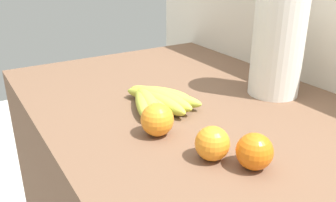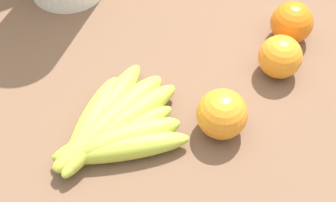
{
  "view_description": "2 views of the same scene",
  "coord_description": "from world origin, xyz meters",
  "px_view_note": "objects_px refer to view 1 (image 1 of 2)",
  "views": [
    {
      "loc": [
        0.38,
        -0.49,
        1.27
      ],
      "look_at": [
        -0.27,
        -0.09,
        0.95
      ],
      "focal_mm": 38.94,
      "sensor_mm": 36.0,
      "label": 1
    },
    {
      "loc": [
        -0.48,
        -0.44,
        1.48
      ],
      "look_at": [
        -0.28,
        -0.14,
        1.01
      ],
      "focal_mm": 53.55,
      "sensor_mm": 36.0,
      "label": 2
    }
  ],
  "objects_px": {
    "paper_towel_roll": "(278,40)",
    "orange_right": "(157,120)",
    "orange_far_right": "(254,151)",
    "orange_center": "(212,143)",
    "banana_bunch": "(155,99)"
  },
  "relations": [
    {
      "from": "paper_towel_roll",
      "to": "orange_center",
      "type": "bearing_deg",
      "value": -62.35
    },
    {
      "from": "orange_far_right",
      "to": "paper_towel_roll",
      "type": "relative_size",
      "value": 0.21
    },
    {
      "from": "orange_far_right",
      "to": "orange_center",
      "type": "xyz_separation_m",
      "value": [
        -0.06,
        -0.04,
        -0.0
      ]
    },
    {
      "from": "orange_right",
      "to": "banana_bunch",
      "type": "bearing_deg",
      "value": 152.12
    },
    {
      "from": "orange_far_right",
      "to": "paper_towel_roll",
      "type": "xyz_separation_m",
      "value": [
        -0.24,
        0.3,
        0.11
      ]
    },
    {
      "from": "banana_bunch",
      "to": "orange_far_right",
      "type": "height_order",
      "value": "orange_far_right"
    },
    {
      "from": "orange_center",
      "to": "orange_right",
      "type": "height_order",
      "value": "orange_right"
    },
    {
      "from": "orange_far_right",
      "to": "orange_center",
      "type": "height_order",
      "value": "orange_far_right"
    },
    {
      "from": "orange_center",
      "to": "orange_right",
      "type": "relative_size",
      "value": 0.93
    },
    {
      "from": "paper_towel_roll",
      "to": "orange_far_right",
      "type": "bearing_deg",
      "value": -51.03
    },
    {
      "from": "orange_right",
      "to": "paper_towel_roll",
      "type": "xyz_separation_m",
      "value": [
        -0.04,
        0.38,
        0.11
      ]
    },
    {
      "from": "orange_right",
      "to": "paper_towel_roll",
      "type": "height_order",
      "value": "paper_towel_roll"
    },
    {
      "from": "paper_towel_roll",
      "to": "orange_right",
      "type": "bearing_deg",
      "value": -83.24
    },
    {
      "from": "orange_far_right",
      "to": "orange_right",
      "type": "distance_m",
      "value": 0.21
    },
    {
      "from": "banana_bunch",
      "to": "orange_right",
      "type": "xyz_separation_m",
      "value": [
        0.13,
        -0.07,
        0.01
      ]
    }
  ]
}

